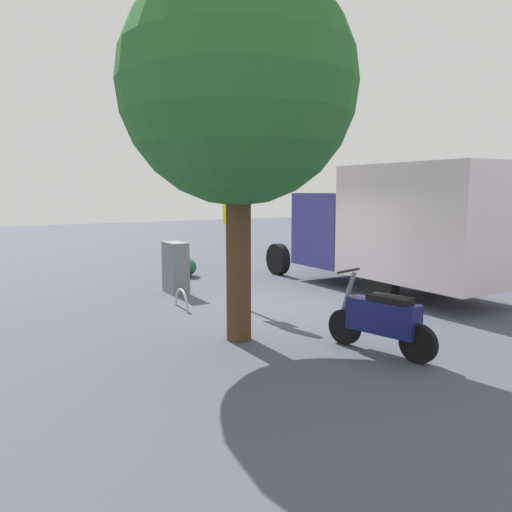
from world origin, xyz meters
TOP-DOWN VIEW (x-y plane):
  - ground_plane at (0.00, 0.00)m, footprint 60.00×60.00m
  - box_truck_near at (-0.17, -3.29)m, footprint 6.78×2.23m
  - motorcycle at (-3.37, 0.35)m, footprint 1.79×0.69m
  - stop_sign at (0.63, 0.64)m, footprint 0.71×0.33m
  - street_tree at (-1.64, 1.80)m, footprint 3.67×3.67m
  - utility_cabinet at (2.49, 1.18)m, footprint 0.78×0.44m
  - bike_rack_hoop at (0.88, 1.73)m, footprint 0.85×0.14m
  - shrub_near_sign at (4.56, 0.06)m, footprint 0.79×0.65m

SIDE VIEW (x-z plane):
  - ground_plane at x=0.00m, z-range 0.00..0.00m
  - bike_rack_hoop at x=0.88m, z-range -0.43..0.43m
  - shrub_near_sign at x=4.56m, z-range 0.00..0.54m
  - motorcycle at x=-3.37m, z-range -0.08..1.12m
  - utility_cabinet at x=2.49m, z-range 0.00..1.21m
  - box_truck_near at x=-0.17m, z-range 0.14..3.12m
  - stop_sign at x=0.63m, z-range 0.49..3.44m
  - street_tree at x=-1.64m, z-range 1.06..6.90m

